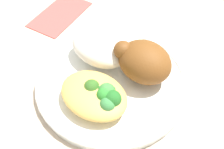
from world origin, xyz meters
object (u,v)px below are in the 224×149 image
at_px(roasted_chicken, 143,61).
at_px(mac_cheese_with_broccoli, 97,95).
at_px(napkin, 60,14).
at_px(fork, 196,143).
at_px(rice_pile, 99,48).
at_px(plate, 112,82).

relative_size(roasted_chicken, mac_cheese_with_broccoli, 0.88).
height_order(roasted_chicken, mac_cheese_with_broccoli, roasted_chicken).
distance_m(roasted_chicken, napkin, 0.26).
relative_size(fork, napkin, 1.03).
xyz_separation_m(fork, napkin, (0.38, -0.09, -0.00)).
relative_size(roasted_chicken, rice_pile, 0.94).
bearing_deg(roasted_chicken, plate, 48.74).
xyz_separation_m(plate, fork, (-0.17, 0.01, -0.01)).
bearing_deg(fork, mac_cheese_with_broccoli, 15.96).
xyz_separation_m(rice_pile, napkin, (0.16, -0.06, -0.04)).
xyz_separation_m(mac_cheese_with_broccoli, napkin, (0.23, -0.13, -0.03)).
height_order(roasted_chicken, napkin, roasted_chicken).
distance_m(rice_pile, fork, 0.22).
bearing_deg(rice_pile, fork, 172.08).
height_order(rice_pile, fork, rice_pile).
height_order(roasted_chicken, rice_pile, roasted_chicken).
xyz_separation_m(rice_pile, fork, (-0.21, 0.03, -0.04)).
relative_size(plate, roasted_chicken, 2.61).
height_order(plate, mac_cheese_with_broccoli, mac_cheese_with_broccoli).
relative_size(roasted_chicken, napkin, 0.72).
bearing_deg(rice_pile, mac_cheese_with_broccoli, 129.38).
height_order(mac_cheese_with_broccoli, fork, mac_cheese_with_broccoli).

